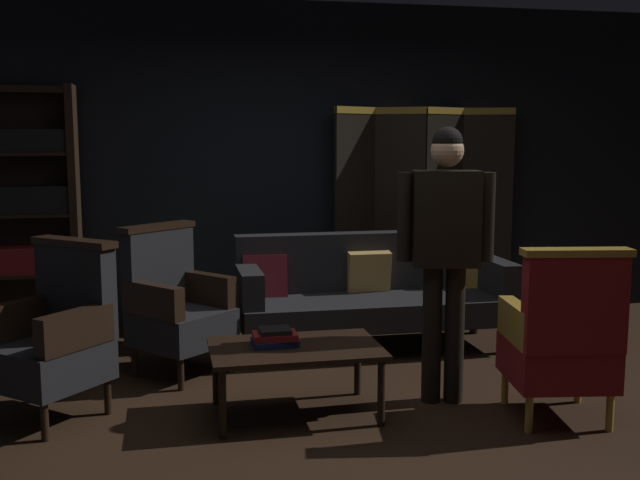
# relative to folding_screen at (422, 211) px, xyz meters

# --- Properties ---
(ground_plane) EXTENTS (10.00, 10.00, 0.00)m
(ground_plane) POSITION_rel_folding_screen_xyz_m (-1.23, -2.25, -0.99)
(ground_plane) COLOR black
(back_wall) EXTENTS (7.20, 0.10, 2.80)m
(back_wall) POSITION_rel_folding_screen_xyz_m (-1.23, 0.20, 0.41)
(back_wall) COLOR black
(back_wall) RESTS_ON ground_plane
(folding_screen) EXTENTS (1.67, 0.26, 1.90)m
(folding_screen) POSITION_rel_folding_screen_xyz_m (0.00, 0.00, 0.00)
(folding_screen) COLOR black
(folding_screen) RESTS_ON ground_plane
(bookshelf) EXTENTS (0.90, 0.32, 2.05)m
(bookshelf) POSITION_rel_folding_screen_xyz_m (-3.38, -0.06, 0.08)
(bookshelf) COLOR black
(bookshelf) RESTS_ON ground_plane
(velvet_couch) EXTENTS (2.12, 0.78, 0.88)m
(velvet_couch) POSITION_rel_folding_screen_xyz_m (-0.68, -0.80, -0.53)
(velvet_couch) COLOR black
(velvet_couch) RESTS_ON ground_plane
(coffee_table) EXTENTS (1.00, 0.64, 0.42)m
(coffee_table) POSITION_rel_folding_screen_xyz_m (-1.52, -2.14, -0.61)
(coffee_table) COLOR black
(coffee_table) RESTS_ON ground_plane
(armchair_gilt_accent) EXTENTS (0.66, 0.66, 1.04)m
(armchair_gilt_accent) POSITION_rel_folding_screen_xyz_m (-0.04, -2.54, -0.50)
(armchair_gilt_accent) COLOR #B78E33
(armchair_gilt_accent) RESTS_ON ground_plane
(armchair_wing_left) EXTENTS (0.82, 0.82, 1.04)m
(armchair_wing_left) POSITION_rel_folding_screen_xyz_m (-2.90, -1.87, -0.50)
(armchair_wing_left) COLOR black
(armchair_wing_left) RESTS_ON ground_plane
(armchair_wing_right) EXTENTS (0.82, 0.81, 1.04)m
(armchair_wing_right) POSITION_rel_folding_screen_xyz_m (-2.20, -1.19, -0.50)
(armchair_wing_right) COLOR black
(armchair_wing_right) RESTS_ON ground_plane
(standing_figure) EXTENTS (0.58, 0.29, 1.70)m
(standing_figure) POSITION_rel_folding_screen_xyz_m (-0.58, -2.09, 0.04)
(standing_figure) COLOR black
(standing_figure) RESTS_ON ground_plane
(potted_plant) EXTENTS (0.54, 0.54, 0.83)m
(potted_plant) POSITION_rel_folding_screen_xyz_m (-2.32, -0.45, -0.51)
(potted_plant) COLOR brown
(potted_plant) RESTS_ON ground_plane
(book_navy_cloth) EXTENTS (0.27, 0.20, 0.04)m
(book_navy_cloth) POSITION_rel_folding_screen_xyz_m (-1.64, -2.10, -0.55)
(book_navy_cloth) COLOR navy
(book_navy_cloth) RESTS_ON coffee_table
(book_red_leather) EXTENTS (0.26, 0.18, 0.04)m
(book_red_leather) POSITION_rel_folding_screen_xyz_m (-1.64, -2.10, -0.51)
(book_red_leather) COLOR maroon
(book_red_leather) RESTS_ON book_navy_cloth
(book_black_cloth) EXTENTS (0.18, 0.17, 0.03)m
(book_black_cloth) POSITION_rel_folding_screen_xyz_m (-1.64, -2.10, -0.47)
(book_black_cloth) COLOR black
(book_black_cloth) RESTS_ON book_red_leather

